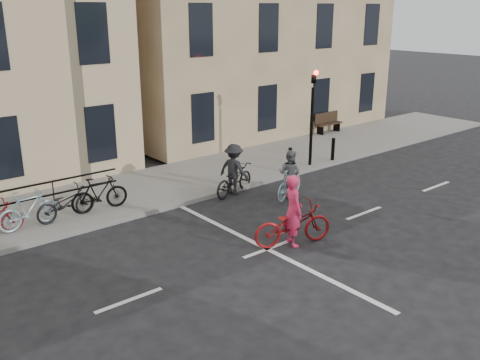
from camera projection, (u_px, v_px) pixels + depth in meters
ground at (267, 249)px, 13.88m from camera, size 120.00×120.00×0.00m
sidewalk at (31, 217)px, 15.83m from camera, size 46.00×4.00×0.15m
building_east at (228, 4)px, 26.96m from camera, size 14.00×10.00×12.00m
traffic_light at (312, 106)px, 20.06m from camera, size 0.18×0.30×3.90m
bollard_east at (290, 159)px, 19.84m from camera, size 0.14×0.14×0.90m
bollard_west at (333, 149)px, 21.29m from camera, size 0.14×0.14×0.90m
bench at (328, 122)px, 26.00m from camera, size 1.60×0.41×0.97m
parked_bikes at (7, 215)px, 14.40m from camera, size 7.25×1.23×1.05m
cyclist_pink at (293, 221)px, 13.97m from camera, size 2.29×1.42×1.92m
cyclist_grey at (290, 179)px, 17.44m from camera, size 1.74×1.02×1.62m
cyclist_dark at (234, 175)px, 17.76m from camera, size 2.05×1.25×1.73m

